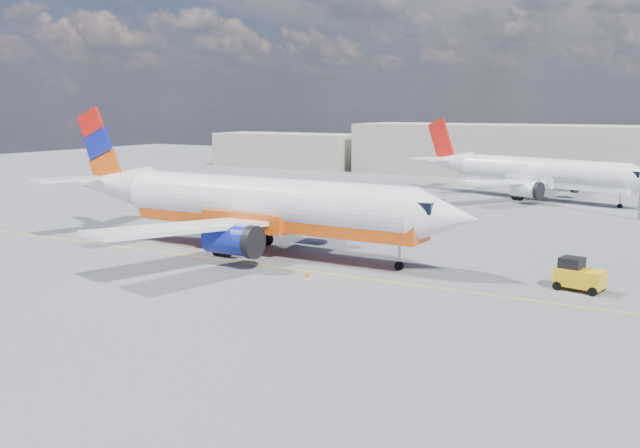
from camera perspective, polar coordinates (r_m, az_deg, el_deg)
The scene contains 8 objects.
ground at distance 45.12m, azimuth -2.69°, elevation -4.58°, with size 240.00×240.00×0.00m, color #5B5B60.
taxi_line at distance 47.61m, azimuth -0.77°, elevation -3.82°, with size 70.00×0.15×0.01m, color yellow.
terminal_main at distance 113.73m, azimuth 20.21°, elevation 5.38°, with size 70.00×14.00×8.00m, color #B5AC9C.
terminal_annex at distance 128.92m, azimuth -2.64°, elevation 5.92°, with size 26.00×10.00×6.00m, color #B5AC9C.
main_jet at distance 53.52m, azimuth -5.32°, elevation 1.58°, with size 36.03×28.52×10.93m.
second_jet at distance 87.53m, azimuth 16.85°, elevation 3.93°, with size 30.97×23.56×9.39m.
gse_tug at distance 45.34m, azimuth 19.97°, elevation -3.88°, with size 2.99×2.18×1.96m.
traffic_cone at distance 45.64m, azimuth -1.00°, elevation -4.02°, with size 0.45×0.45×0.63m.
Camera 1 is at (23.33, -37.03, 10.94)m, focal length 40.00 mm.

